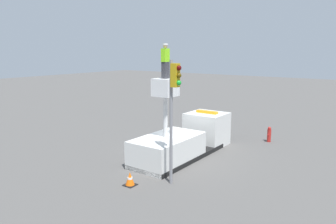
{
  "coord_description": "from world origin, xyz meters",
  "views": [
    {
      "loc": [
        -14.68,
        -9.8,
        5.92
      ],
      "look_at": [
        -2.27,
        -0.88,
        3.04
      ],
      "focal_mm": 35.0,
      "sensor_mm": 36.0,
      "label": 1
    }
  ],
  "objects_px": {
    "traffic_cone_rear": "(130,179)",
    "worker": "(165,61)",
    "bucket_truck": "(184,140)",
    "fire_hydrant": "(269,134)",
    "traffic_light_pole": "(174,98)"
  },
  "relations": [
    {
      "from": "traffic_light_pole",
      "to": "bucket_truck",
      "type": "bearing_deg",
      "value": 26.38
    },
    {
      "from": "bucket_truck",
      "to": "fire_hydrant",
      "type": "relative_size",
      "value": 7.37
    },
    {
      "from": "fire_hydrant",
      "to": "traffic_cone_rear",
      "type": "distance_m",
      "value": 10.94
    },
    {
      "from": "traffic_cone_rear",
      "to": "traffic_light_pole",
      "type": "bearing_deg",
      "value": -50.25
    },
    {
      "from": "worker",
      "to": "traffic_light_pole",
      "type": "distance_m",
      "value": 3.13
    },
    {
      "from": "fire_hydrant",
      "to": "traffic_light_pole",
      "type": "bearing_deg",
      "value": 173.02
    },
    {
      "from": "traffic_cone_rear",
      "to": "worker",
      "type": "bearing_deg",
      "value": 7.13
    },
    {
      "from": "traffic_light_pole",
      "to": "fire_hydrant",
      "type": "bearing_deg",
      "value": -6.98
    },
    {
      "from": "worker",
      "to": "traffic_cone_rear",
      "type": "xyz_separation_m",
      "value": [
        -3.24,
        -0.4,
        -5.11
      ]
    },
    {
      "from": "bucket_truck",
      "to": "fire_hydrant",
      "type": "distance_m",
      "value": 6.34
    },
    {
      "from": "bucket_truck",
      "to": "worker",
      "type": "bearing_deg",
      "value": 180.0
    },
    {
      "from": "fire_hydrant",
      "to": "bucket_truck",
      "type": "bearing_deg",
      "value": 151.18
    },
    {
      "from": "bucket_truck",
      "to": "fire_hydrant",
      "type": "bearing_deg",
      "value": -28.82
    },
    {
      "from": "fire_hydrant",
      "to": "traffic_cone_rear",
      "type": "bearing_deg",
      "value": 166.02
    },
    {
      "from": "worker",
      "to": "traffic_cone_rear",
      "type": "distance_m",
      "value": 6.06
    }
  ]
}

